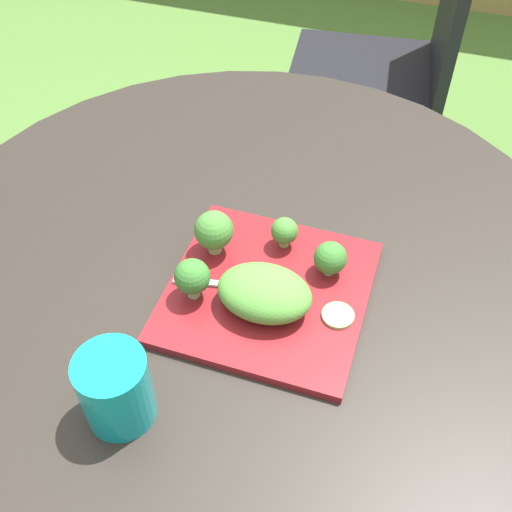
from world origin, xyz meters
The scene contains 12 objects.
ground_plane centered at (0.00, 0.00, 0.00)m, with size 12.00×12.00×0.00m, color #4C7533.
patio_table centered at (0.00, 0.00, 0.51)m, with size 1.08×1.08×0.71m.
patio_chair centered at (0.11, 1.04, 0.53)m, with size 0.49×0.49×0.90m.
salad_plate centered at (0.06, -0.07, 0.72)m, with size 0.28×0.28×0.01m, color maroon.
drinking_glass centered at (-0.06, -0.30, 0.76)m, with size 0.09×0.09×0.11m.
fork centered at (0.01, -0.08, 0.73)m, with size 0.15×0.05×0.00m.
lettuce_mound centered at (0.06, -0.10, 0.75)m, with size 0.13×0.10×0.06m, color #519338.
broccoli_floret_0 centered at (0.06, 0.03, 0.75)m, with size 0.04×0.04×0.05m.
broccoli_floret_1 centered at (0.13, -0.01, 0.75)m, with size 0.05×0.05×0.06m.
broccoli_floret_2 centered at (-0.04, -0.02, 0.77)m, with size 0.06×0.06×0.07m.
broccoli_floret_3 centered at (-0.04, -0.11, 0.76)m, with size 0.05×0.05×0.07m.
cucumber_slice_0 centered at (0.17, -0.08, 0.73)m, with size 0.05×0.05×0.01m, color #8EB766.
Camera 1 is at (0.22, -0.62, 1.42)m, focal length 43.85 mm.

